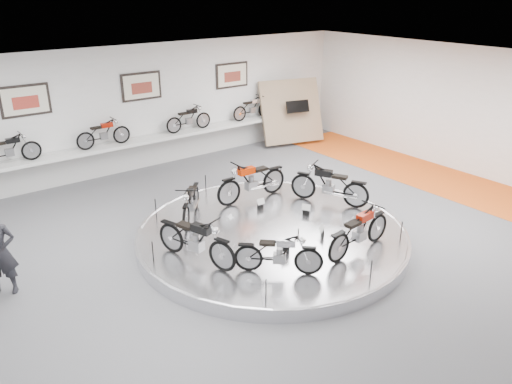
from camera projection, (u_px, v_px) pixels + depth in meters
floor at (280, 246)px, 11.75m from camera, size 16.00×16.00×0.00m
ceiling at (283, 74)px, 10.21m from camera, size 16.00×16.00×0.00m
wall_back at (143, 108)px, 16.13m from camera, size 16.00×0.00×16.00m
wall_right at (480, 113)px, 15.44m from camera, size 0.00×14.00×14.00m
orange_carpet_strip at (448, 182)px, 15.54m from camera, size 2.40×12.60×0.01m
dado_band at (147, 151)px, 16.67m from camera, size 15.68×0.04×1.10m
display_platform at (272, 235)px, 11.91m from camera, size 6.40×6.40×0.30m
platform_rim at (272, 231)px, 11.86m from camera, size 6.40×6.40×0.10m
shelf at (149, 140)px, 16.29m from camera, size 11.00×0.55×0.10m
poster_left at (25, 101)px, 13.88m from camera, size 1.35×0.06×0.88m
poster_center at (141, 86)px, 15.83m from camera, size 1.35×0.06×0.88m
poster_right at (232, 75)px, 17.78m from camera, size 1.35×0.06×0.88m
display_panel at (291, 111)px, 18.88m from camera, size 2.56×1.52×2.30m
shelf_bike_a at (9, 152)px, 13.79m from camera, size 1.22×0.43×0.73m
shelf_bike_b at (104, 135)px, 15.30m from camera, size 1.22×0.43×0.73m
shelf_bike_c at (189, 120)px, 16.97m from camera, size 1.22×0.43×0.73m
shelf_bike_d at (252, 109)px, 18.47m from camera, size 1.22×0.43×0.73m
bike_a at (329, 184)px, 13.09m from camera, size 1.41×1.90×1.07m
bike_b at (252, 180)px, 13.33m from camera, size 1.87×0.69×1.09m
bike_c at (191, 201)px, 12.22m from camera, size 1.47×1.58×0.94m
bike_d at (196, 239)px, 10.31m from camera, size 1.14×1.85×1.03m
bike_e at (279, 253)px, 9.91m from camera, size 1.47×1.44×0.89m
bike_f at (359, 231)px, 10.69m from camera, size 1.77×0.76×1.01m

